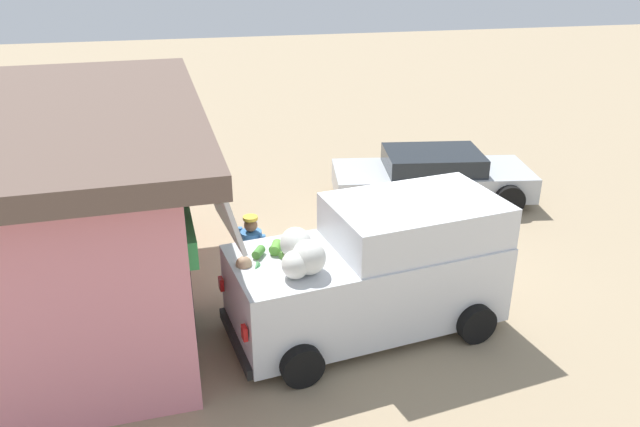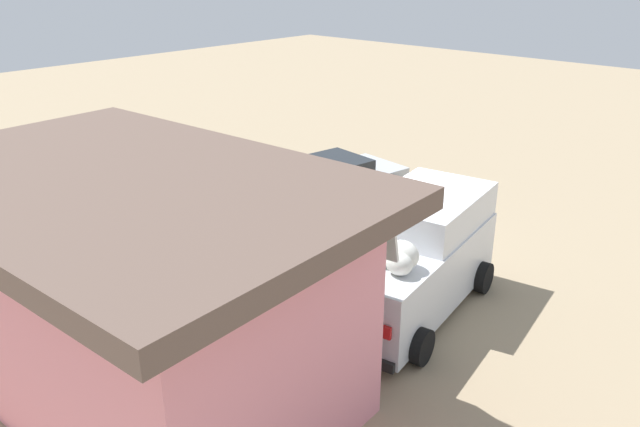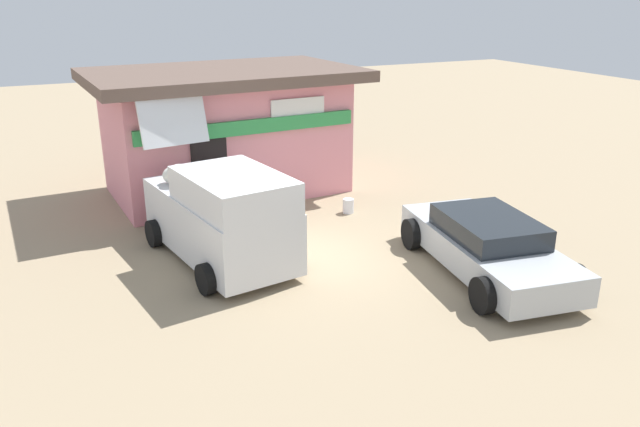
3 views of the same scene
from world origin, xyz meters
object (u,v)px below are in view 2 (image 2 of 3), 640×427
at_px(storefront_bar, 135,284).
at_px(paint_bucket, 217,262).
at_px(customer_bending, 363,301).
at_px(vendor_standing, 304,277).
at_px(unloaded_banana_pile, 310,392).
at_px(delivery_van, 412,256).
at_px(parked_sedan, 325,183).

relative_size(storefront_bar, paint_bucket, 19.76).
relative_size(customer_bending, paint_bucket, 4.15).
height_order(vendor_standing, unloaded_banana_pile, vendor_standing).
bearing_deg(storefront_bar, unloaded_banana_pile, -146.14).
bearing_deg(delivery_van, parked_sedan, -31.14).
xyz_separation_m(customer_bending, unloaded_banana_pile, (-0.29, 1.53, -0.74)).
xyz_separation_m(parked_sedan, unloaded_banana_pile, (-5.14, 6.02, -0.39)).
bearing_deg(unloaded_banana_pile, delivery_van, -80.78).
bearing_deg(customer_bending, storefront_bar, 58.58).
bearing_deg(storefront_bar, delivery_van, -108.51).
bearing_deg(vendor_standing, unloaded_banana_pile, 135.87).
distance_m(vendor_standing, paint_bucket, 2.84).
distance_m(parked_sedan, vendor_standing, 5.81).
height_order(storefront_bar, parked_sedan, storefront_bar).
bearing_deg(delivery_van, customer_bending, 97.87).
xyz_separation_m(vendor_standing, paint_bucket, (2.73, -0.26, -0.73)).
height_order(storefront_bar, delivery_van, storefront_bar).
distance_m(delivery_van, unloaded_banana_pile, 3.37).
bearing_deg(vendor_standing, customer_bending, -177.95).
distance_m(delivery_van, vendor_standing, 2.02).
xyz_separation_m(storefront_bar, paint_bucket, (2.19, -3.13, -1.56)).
bearing_deg(unloaded_banana_pile, parked_sedan, -49.50).
bearing_deg(customer_bending, paint_bucket, -3.06).
xyz_separation_m(vendor_standing, unloaded_banana_pile, (-1.53, 1.48, -0.73)).
distance_m(vendor_standing, unloaded_banana_pile, 2.25).
xyz_separation_m(storefront_bar, parked_sedan, (3.07, -7.41, -1.17)).
relative_size(parked_sedan, paint_bucket, 12.69).
distance_m(delivery_van, paint_bucket, 4.11).
xyz_separation_m(unloaded_banana_pile, paint_bucket, (4.26, -1.74, 0.00)).
distance_m(storefront_bar, delivery_van, 4.93).
height_order(parked_sedan, vendor_standing, vendor_standing).
relative_size(storefront_bar, unloaded_banana_pile, 8.14).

